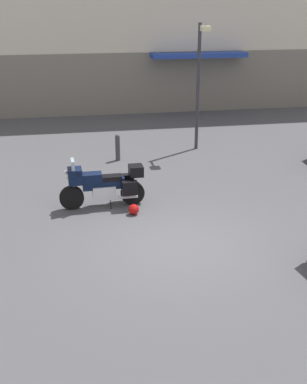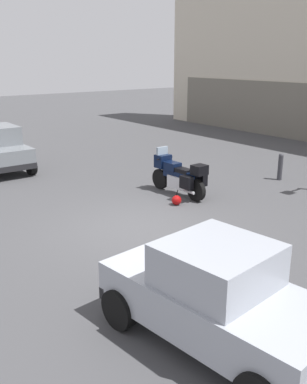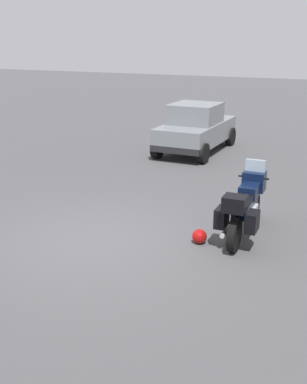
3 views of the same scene
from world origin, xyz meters
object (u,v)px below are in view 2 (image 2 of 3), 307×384
(helmet, at_px, (177,200))
(car_compact_side, at_px, (216,296))
(bollard_curbside, at_px, (280,166))
(motorcycle, at_px, (179,175))

(helmet, relative_size, car_compact_side, 0.08)
(bollard_curbside, bearing_deg, helmet, -91.10)
(helmet, xyz_separation_m, bollard_curbside, (0.09, 4.50, 0.35))
(car_compact_side, bearing_deg, bollard_curbside, 115.38)
(motorcycle, height_order, car_compact_side, car_compact_side)
(motorcycle, bearing_deg, helmet, 134.84)
(helmet, xyz_separation_m, car_compact_side, (5.11, -3.58, 0.63))
(helmet, height_order, bollard_curbside, bollard_curbside)
(motorcycle, xyz_separation_m, car_compact_side, (5.80, -4.24, 0.15))
(motorcycle, xyz_separation_m, helmet, (0.70, -0.66, -0.48))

